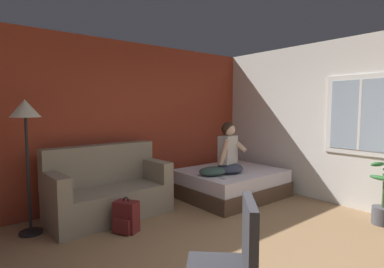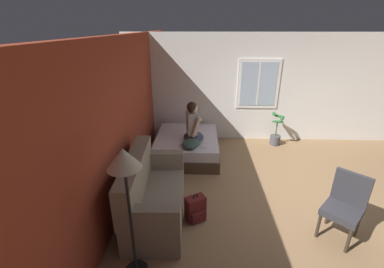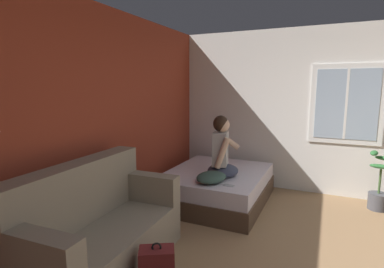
{
  "view_description": "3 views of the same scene",
  "coord_description": "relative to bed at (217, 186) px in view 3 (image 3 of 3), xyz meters",
  "views": [
    {
      "loc": [
        -2.18,
        -1.56,
        1.6
      ],
      "look_at": [
        0.65,
        1.96,
        1.2
      ],
      "focal_mm": 28.0,
      "sensor_mm": 36.0,
      "label": 1
    },
    {
      "loc": [
        -3.74,
        1.82,
        2.82
      ],
      "look_at": [
        0.91,
        1.99,
        0.86
      ],
      "focal_mm": 24.0,
      "sensor_mm": 36.0,
      "label": 2
    },
    {
      "loc": [
        -2.5,
        0.63,
        1.76
      ],
      "look_at": [
        0.69,
        2.1,
        1.2
      ],
      "focal_mm": 28.0,
      "sensor_mm": 36.0,
      "label": 3
    }
  ],
  "objects": [
    {
      "name": "cell_phone",
      "position": [
        -0.59,
        -0.38,
        0.25
      ],
      "size": [
        0.07,
        0.15,
        0.01
      ],
      "primitive_type": "cube",
      "rotation": [
        0.0,
        0.0,
        3.12
      ],
      "color": "#B7B7BC",
      "rests_on": "bed"
    },
    {
      "name": "throw_pillow",
      "position": [
        -0.54,
        -0.12,
        0.31
      ],
      "size": [
        0.55,
        0.46,
        0.14
      ],
      "primitive_type": "ellipsoid",
      "rotation": [
        0.0,
        0.0,
        -0.24
      ],
      "color": "#385147",
      "rests_on": "bed"
    },
    {
      "name": "person_seated",
      "position": [
        -0.2,
        -0.14,
        0.6
      ],
      "size": [
        0.6,
        0.54,
        0.88
      ],
      "color": "#383D51",
      "rests_on": "bed"
    },
    {
      "name": "potted_plant",
      "position": [
        0.67,
        -2.23,
        0.07
      ],
      "size": [
        0.39,
        0.37,
        0.85
      ],
      "color": "#4C4C51",
      "rests_on": "ground"
    },
    {
      "name": "wall_side_with_window",
      "position": [
        1.11,
        -2.13,
        1.12
      ],
      "size": [
        0.19,
        7.57,
        2.7
      ],
      "color": "silver",
      "rests_on": "ground"
    },
    {
      "name": "bed",
      "position": [
        0.0,
        0.0,
        0.0
      ],
      "size": [
        1.74,
        1.44,
        0.48
      ],
      "color": "#4C3828",
      "rests_on": "ground"
    },
    {
      "name": "wall_back_accent",
      "position": [
        -1.68,
        1.03,
        1.11
      ],
      "size": [
        10.42,
        0.16,
        2.7
      ],
      "primitive_type": "cube",
      "color": "#993823",
      "rests_on": "ground"
    },
    {
      "name": "couch",
      "position": [
        -2.13,
        0.43,
        0.16
      ],
      "size": [
        1.73,
        0.89,
        1.04
      ],
      "color": "gray",
      "rests_on": "ground"
    }
  ]
}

